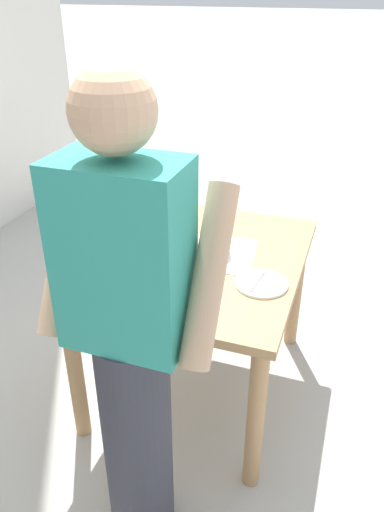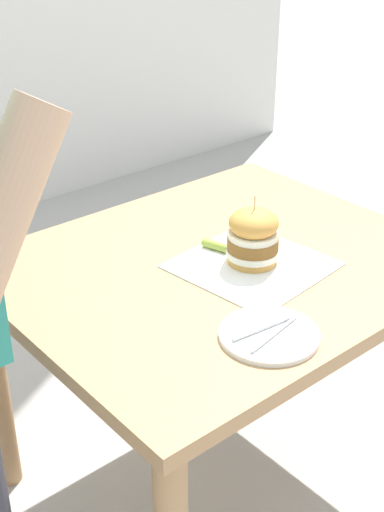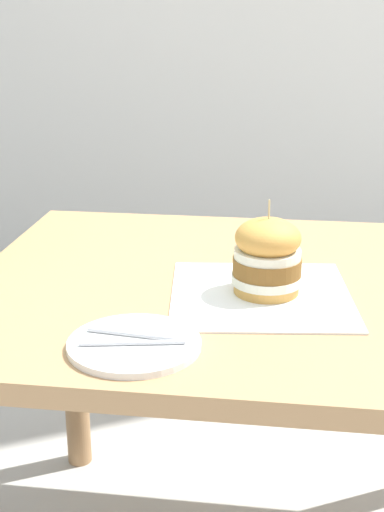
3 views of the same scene
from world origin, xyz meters
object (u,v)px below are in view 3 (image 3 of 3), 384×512
at_px(patio_table, 240,334).
at_px(sandwich, 267,256).
at_px(pickle_spear, 255,266).
at_px(side_plate_with_forks, 134,344).

relative_size(patio_table, sandwich, 6.00).
distance_m(sandwich, pickle_spear, 0.13).
bearing_deg(side_plate_with_forks, patio_table, -25.37).
bearing_deg(side_plate_with_forks, sandwich, -38.09).
xyz_separation_m(patio_table, pickle_spear, (0.05, -0.03, 0.13)).
height_order(patio_table, pickle_spear, pickle_spear).
relative_size(sandwich, pickle_spear, 2.50).
relative_size(pickle_spear, side_plate_with_forks, 0.34).
bearing_deg(pickle_spear, patio_table, 154.01).
xyz_separation_m(sandwich, side_plate_with_forks, (-0.26, 0.20, -0.07)).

